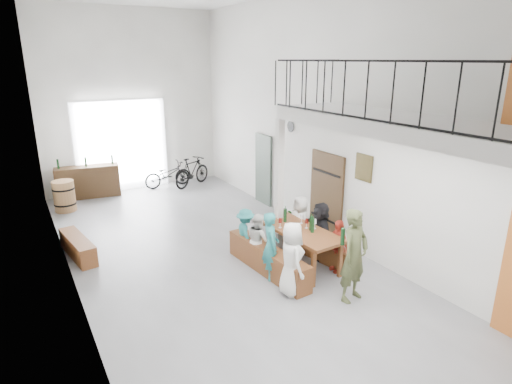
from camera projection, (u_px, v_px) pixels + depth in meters
floor at (215, 256)px, 9.07m from camera, size 12.00×12.00×0.00m
room_walls at (210, 84)px, 8.01m from camera, size 12.00×12.00×12.00m
gateway_portal at (122, 146)px, 13.36m from camera, size 2.80×0.08×2.80m
right_wall_decor at (380, 181)px, 8.30m from camera, size 0.07×8.28×5.07m
balcony at (413, 130)px, 6.55m from camera, size 1.52×5.62×4.00m
tasting_table at (298, 232)px, 8.50m from camera, size 0.95×2.03×0.79m
bench_inner at (267, 260)px, 8.34m from camera, size 0.53×2.28×0.52m
bench_wall at (317, 248)px, 8.96m from camera, size 0.48×1.82×0.42m
tableware at (302, 221)px, 8.48m from camera, size 0.63×0.81×0.35m
side_bench at (78, 247)px, 9.02m from camera, size 0.55×1.55×0.43m
oak_barrel at (64, 196)px, 11.67m from camera, size 0.58×0.58×0.85m
serving_counter at (88, 182)px, 12.84m from camera, size 1.86×0.74×0.95m
counter_bottles at (86, 162)px, 12.66m from camera, size 1.55×0.25×0.28m
guest_left_a at (292, 259)px, 7.45m from camera, size 0.57×0.74×1.35m
guest_left_b at (271, 246)px, 8.00m from camera, size 0.46×0.56×1.32m
guest_left_c at (259, 240)px, 8.54m from camera, size 0.48×0.58×1.10m
guest_left_d at (246, 233)px, 8.89m from camera, size 0.52×0.75×1.06m
guest_right_a at (338, 246)px, 8.30m from camera, size 0.34×0.65×1.07m
guest_right_b at (320, 231)px, 8.84m from camera, size 0.69×1.19×1.22m
guest_right_c at (300, 223)px, 9.29m from camera, size 0.43×0.62×1.20m
host_standing at (354, 256)px, 7.23m from camera, size 0.68×0.53×1.65m
potted_plant at (292, 216)px, 10.75m from camera, size 0.42×0.37×0.44m
bicycle_near at (168, 175)px, 13.89m from camera, size 1.59×0.63×0.82m
bicycle_far at (192, 172)px, 13.97m from camera, size 1.63×1.14×0.96m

